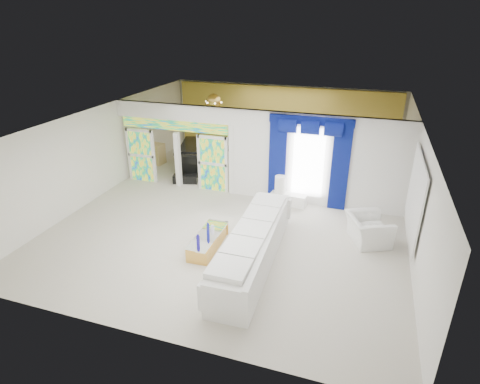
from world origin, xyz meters
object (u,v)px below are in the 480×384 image
(console_table, at_px, (289,199))
(grand_piano, at_px, (202,156))
(armchair, at_px, (368,229))
(coffee_table, at_px, (208,241))
(white_sofa, at_px, (253,247))

(console_table, distance_m, grand_piano, 4.63)
(armchair, bearing_deg, coffee_table, 88.22)
(coffee_table, height_order, armchair, armchair)
(coffee_table, bearing_deg, grand_piano, 114.71)
(white_sofa, xyz_separation_m, coffee_table, (-1.35, 0.30, -0.25))
(console_table, height_order, armchair, armchair)
(coffee_table, relative_size, grand_piano, 0.82)
(white_sofa, bearing_deg, armchair, 33.91)
(white_sofa, distance_m, grand_piano, 6.98)
(armchair, distance_m, grand_piano, 7.63)
(console_table, bearing_deg, grand_piano, 151.21)
(coffee_table, xyz_separation_m, armchair, (4.06, 1.66, 0.19))
(white_sofa, relative_size, coffee_table, 2.70)
(coffee_table, distance_m, grand_piano, 6.07)
(armchair, bearing_deg, white_sofa, 101.86)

